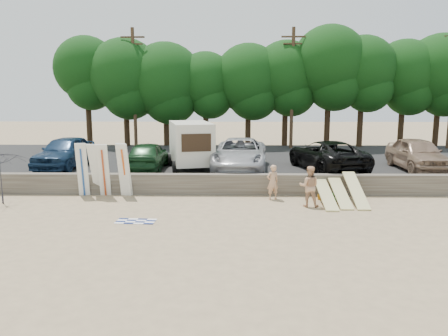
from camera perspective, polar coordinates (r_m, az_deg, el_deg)
The scene contains 24 objects.
ground at distance 18.40m, azimuth 8.99°, elevation -5.57°, with size 120.00×120.00×0.00m, color tan.
seawall at distance 21.18m, azimuth 7.93°, elevation -2.14°, with size 44.00×0.50×1.00m, color #6B6356.
parking_lot at distance 28.55m, azimuth 6.15°, elevation 0.62°, with size 44.00×14.50×0.70m, color #282828.
treeline at distance 35.16m, azimuth 5.41°, elevation 12.16°, with size 33.25×6.51×9.36m.
utility_poles at distance 33.90m, azimuth 8.91°, elevation 10.58°, with size 25.80×0.26×9.00m.
box_trailer at distance 24.15m, azimuth -4.34°, elevation 3.30°, with size 3.00×4.38×2.57m.
car_0 at distance 26.10m, azimuth -20.03°, elevation 1.98°, with size 2.07×5.15×1.76m, color #152C4B.
car_1 at distance 24.12m, azimuth -9.91°, elevation 1.59°, with size 1.84×4.56×1.55m, color #14371A.
car_2 at distance 23.95m, azimuth 2.08°, elevation 1.84°, with size 2.81×6.10×1.70m, color #B0B0B5.
car_3 at distance 24.50m, azimuth 13.26°, elevation 1.66°, with size 2.67×5.78×1.61m, color black.
car_4 at distance 25.93m, azimuth 23.93°, elevation 1.69°, with size 2.08×5.17×1.76m, color #8E715A.
surfboard_upright_0 at distance 21.53m, azimuth -18.00°, elevation -0.21°, with size 0.50×0.06×2.60m, color white.
surfboard_upright_1 at distance 21.44m, azimuth -16.40°, elevation -0.23°, with size 0.50×0.06×2.60m, color white.
surfboard_upright_2 at distance 21.18m, azimuth -15.44°, elevation -0.30°, with size 0.50×0.06×2.60m, color white.
surfboard_upright_3 at distance 20.98m, azimuth -13.01°, elevation -0.24°, with size 0.50×0.06×2.60m, color white.
surfboard_upright_4 at distance 20.99m, azimuth -12.85°, elevation -0.26°, with size 0.50×0.06×2.60m, color white.
surfboard_low_0 at distance 19.84m, azimuth 13.15°, elevation -3.35°, with size 0.56×3.00×0.07m, color #D2CA84.
surfboard_low_1 at distance 20.19m, azimuth 14.87°, elevation -3.02°, with size 0.56×3.00×0.07m, color #D2CA84.
surfboard_low_2 at distance 20.27m, azimuth 16.83°, elevation -2.76°, with size 0.56×3.00×0.07m, color #D2CA84.
beachgoer_a at distance 20.11m, azimuth 6.37°, elevation -1.85°, with size 0.59×0.39×1.61m, color tan.
beachgoer_b at distance 19.07m, azimuth 11.07°, elevation -2.37°, with size 0.86×0.67×1.77m, color tan.
cooler at distance 20.50m, azimuth 14.02°, elevation -3.71°, with size 0.38×0.30×0.32m, color #24843C.
gear_bag at distance 20.62m, azimuth 12.55°, elevation -3.71°, with size 0.30×0.25×0.22m, color #C07816.
beach_towel at distance 17.07m, azimuth -11.45°, elevation -6.83°, with size 1.50×1.50×0.00m, color white.
Camera 1 is at (-2.53, -17.59, 4.77)m, focal length 35.00 mm.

